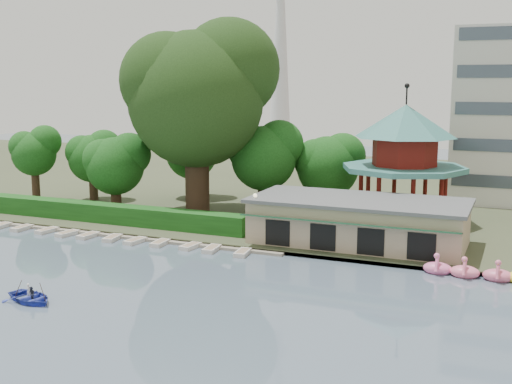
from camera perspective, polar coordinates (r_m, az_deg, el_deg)
The scene contains 13 objects.
ground_plane at distance 41.63m, azimuth -12.46°, elevation -10.55°, with size 220.00×220.00×0.00m, color slate.
shore at distance 87.89m, azimuth 7.42°, elevation 0.48°, with size 220.00×70.00×0.40m, color #424930.
embankment at distance 55.89m, azimuth -2.18°, elevation -4.88°, with size 220.00×0.60×0.30m, color gray.
dock at distance 61.72m, azimuth -12.39°, elevation -3.72°, with size 34.00×1.60×0.24m, color gray.
boathouse at distance 56.45m, azimuth 9.10°, elevation -2.54°, with size 18.60×9.39×3.90m.
pavilion at distance 64.96m, azimuth 13.06°, elevation 3.52°, with size 12.40×12.40×13.50m.
broadcast_tower at distance 184.58m, azimuth 2.20°, elevation 15.92°, with size 8.00×8.00×96.00m.
hedge at distance 65.79m, azimuth -12.91°, elevation -1.85°, with size 30.00×2.00×1.80m, color #1B5519.
lamp_post at distance 56.09m, azimuth -0.07°, elevation -1.48°, with size 0.36×0.36×4.28m.
big_tree at distance 67.79m, azimuth -5.13°, elevation 9.07°, with size 15.64×14.58×20.52m.
small_trees at distance 72.50m, azimuth -5.17°, elevation 3.18°, with size 39.63×16.74×9.85m.
moored_rowboats at distance 60.96m, azimuth -13.65°, elevation -3.88°, with size 29.78×2.76×0.36m.
rowboat_with_passengers at distance 45.19m, azimuth -19.44°, elevation -8.51°, with size 6.12×5.08×2.01m.
Camera 1 is at (22.92, -31.67, 14.32)m, focal length 45.00 mm.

